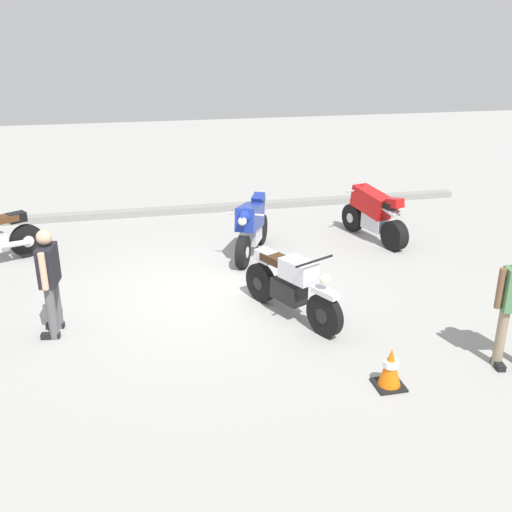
{
  "coord_description": "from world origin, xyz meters",
  "views": [
    {
      "loc": [
        -1.18,
        -8.79,
        4.1
      ],
      "look_at": [
        0.66,
        -0.44,
        0.75
      ],
      "focal_mm": 40.52,
      "sensor_mm": 36.0,
      "label": 1
    }
  ],
  "objects": [
    {
      "name": "motorcycle_red_sportbike",
      "position": [
        3.65,
        1.85,
        0.59
      ],
      "size": [
        0.85,
        1.93,
        1.14
      ],
      "rotation": [
        0.0,
        0.0,
        1.85
      ],
      "color": "black",
      "rests_on": "ground"
    },
    {
      "name": "traffic_cone",
      "position": [
        1.73,
        -3.23,
        0.26
      ],
      "size": [
        0.36,
        0.36,
        0.53
      ],
      "color": "black",
      "rests_on": "ground"
    },
    {
      "name": "ground_plane",
      "position": [
        0.0,
        0.0,
        0.0
      ],
      "size": [
        40.0,
        40.0,
        0.0
      ],
      "primitive_type": "plane",
      "color": "#9E9E99"
    },
    {
      "name": "motorcycle_silver_cruiser",
      "position": [
        1.04,
        -1.17,
        0.52
      ],
      "size": [
        1.04,
        1.93,
        1.09
      ],
      "rotation": [
        0.0,
        0.0,
        5.16
      ],
      "color": "black",
      "rests_on": "ground"
    },
    {
      "name": "curb_edge",
      "position": [
        0.0,
        4.6,
        0.07
      ],
      "size": [
        14.0,
        0.3,
        0.15
      ],
      "primitive_type": "cube",
      "color": "gray",
      "rests_on": "ground"
    },
    {
      "name": "motorcycle_blue_sportbike",
      "position": [
        1.0,
        1.53,
        0.59
      ],
      "size": [
        1.05,
        1.84,
        1.14
      ],
      "rotation": [
        0.0,
        0.0,
        4.27
      ],
      "color": "black",
      "rests_on": "ground"
    },
    {
      "name": "person_in_black_shirt",
      "position": [
        -2.41,
        -0.94,
        0.89
      ],
      "size": [
        0.35,
        0.63,
        1.58
      ],
      "rotation": [
        0.0,
        0.0,
        3.03
      ],
      "color": "#59595B",
      "rests_on": "ground"
    }
  ]
}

